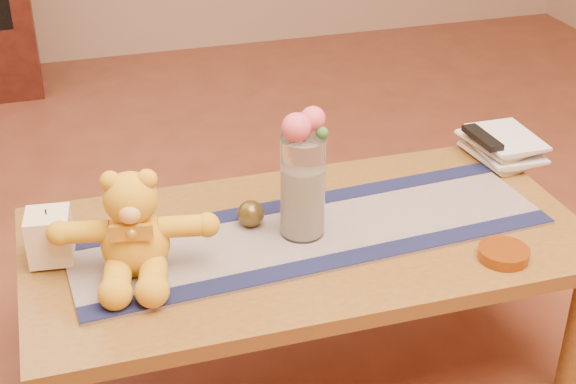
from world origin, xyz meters
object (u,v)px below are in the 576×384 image
object	(u,v)px
teddy_bear	(133,224)
pillar_candle	(50,236)
bronze_ball	(251,214)
tv_remote	(482,138)
glass_vase	(303,187)
amber_dish	(504,254)
book_bottom	(478,159)

from	to	relation	value
teddy_bear	pillar_candle	bearing A→B (deg)	161.86
bronze_ball	tv_remote	size ratio (longest dim) A/B	0.43
glass_vase	amber_dish	distance (m)	0.51
teddy_bear	amber_dish	bearing A→B (deg)	-2.91
book_bottom	teddy_bear	bearing A→B (deg)	-170.83
bronze_ball	amber_dish	world-z (taller)	bronze_ball
book_bottom	amber_dish	world-z (taller)	amber_dish
pillar_candle	glass_vase	xyz separation A→B (m)	(0.60, -0.06, 0.07)
glass_vase	book_bottom	bearing A→B (deg)	20.65
bronze_ball	tv_remote	world-z (taller)	tv_remote
pillar_candle	amber_dish	bearing A→B (deg)	-16.58
tv_remote	teddy_bear	bearing A→B (deg)	-168.36
teddy_bear	tv_remote	world-z (taller)	teddy_bear
glass_vase	amber_dish	xyz separation A→B (m)	(0.43, -0.24, -0.12)
teddy_bear	pillar_candle	xyz separation A→B (m)	(-0.19, 0.10, -0.06)
bronze_ball	tv_remote	distance (m)	0.74
book_bottom	glass_vase	bearing A→B (deg)	-164.87
teddy_bear	bronze_ball	xyz separation A→B (m)	(0.30, 0.11, -0.09)
pillar_candle	book_bottom	bearing A→B (deg)	7.80
pillar_candle	book_bottom	size ratio (longest dim) A/B	0.54
pillar_candle	book_bottom	distance (m)	1.23
tv_remote	pillar_candle	bearing A→B (deg)	-175.18
pillar_candle	glass_vase	distance (m)	0.61
glass_vase	book_bottom	xyz separation A→B (m)	(0.61, 0.23, -0.13)
teddy_bear	bronze_ball	world-z (taller)	teddy_bear
pillar_candle	tv_remote	distance (m)	1.23
glass_vase	bronze_ball	world-z (taller)	glass_vase
glass_vase	teddy_bear	bearing A→B (deg)	-174.73
teddy_bear	amber_dish	world-z (taller)	teddy_bear
pillar_candle	glass_vase	size ratio (longest dim) A/B	0.46
glass_vase	book_bottom	size ratio (longest dim) A/B	1.17
pillar_candle	bronze_ball	bearing A→B (deg)	0.71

